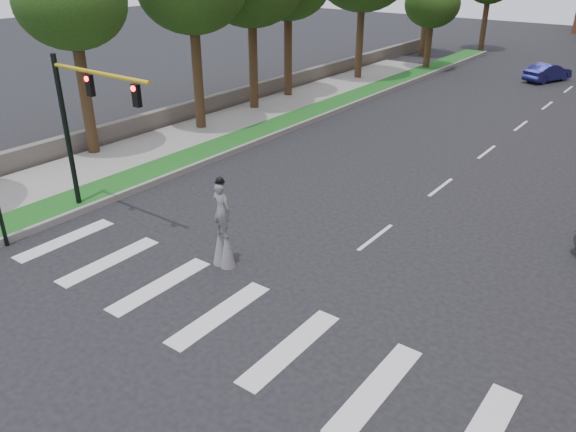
% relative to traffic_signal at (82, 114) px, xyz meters
% --- Properties ---
extents(ground_plane, '(160.00, 160.00, 0.00)m').
position_rel_traffic_signal_xyz_m(ground_plane, '(9.78, -3.00, -4.15)').
color(ground_plane, black).
rests_on(ground_plane, ground).
extents(grass_median, '(2.00, 60.00, 0.25)m').
position_rel_traffic_signal_xyz_m(grass_median, '(-1.72, 17.00, -4.03)').
color(grass_median, '#17511A').
rests_on(grass_median, ground).
extents(median_curb, '(0.20, 60.00, 0.28)m').
position_rel_traffic_signal_xyz_m(median_curb, '(-0.67, 17.00, -4.01)').
color(median_curb, gray).
rests_on(median_curb, ground).
extents(sidewalk_left, '(4.00, 60.00, 0.18)m').
position_rel_traffic_signal_xyz_m(sidewalk_left, '(-4.72, 7.00, -4.06)').
color(sidewalk_left, gray).
rests_on(sidewalk_left, ground).
extents(stone_wall, '(0.50, 56.00, 1.10)m').
position_rel_traffic_signal_xyz_m(stone_wall, '(-7.22, 19.00, -3.60)').
color(stone_wall, '#5A554D').
rests_on(stone_wall, ground).
extents(traffic_signal, '(5.30, 0.23, 6.20)m').
position_rel_traffic_signal_xyz_m(traffic_signal, '(0.00, 0.00, 0.00)').
color(traffic_signal, black).
rests_on(traffic_signal, ground).
extents(stilt_performer, '(0.84, 0.52, 3.19)m').
position_rel_traffic_signal_xyz_m(stilt_performer, '(6.66, 0.18, -2.83)').
color(stilt_performer, '#392716').
rests_on(stilt_performer, ground).
extents(car_mid, '(2.99, 4.53, 1.41)m').
position_rel_traffic_signal_xyz_m(car_mid, '(7.67, 37.00, -3.44)').
color(car_mid, navy).
rests_on(car_mid, ground).
extents(tree_1, '(5.14, 5.14, 9.62)m').
position_rel_traffic_signal_xyz_m(tree_1, '(-6.31, 4.40, 3.22)').
color(tree_1, '#392716').
rests_on(tree_1, ground).
extents(tree_6, '(4.63, 4.63, 7.43)m').
position_rel_traffic_signal_xyz_m(tree_6, '(-2.07, 35.61, 1.26)').
color(tree_6, '#392716').
rests_on(tree_6, ground).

